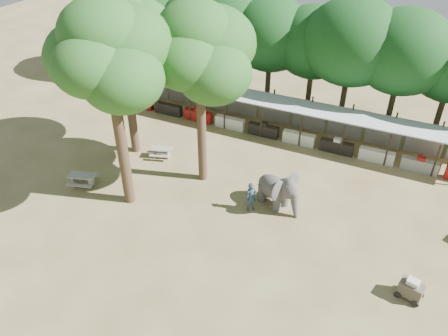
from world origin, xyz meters
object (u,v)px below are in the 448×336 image
at_px(elephant, 278,190).
at_px(yard_tree_back, 198,51).
at_px(picnic_table_near, 83,179).
at_px(picnic_table_far, 161,151).
at_px(yard_tree_center, 108,54).
at_px(yard_tree_left, 121,37).
at_px(cart_front, 411,289).
at_px(handler, 251,197).

bearing_deg(elephant, yard_tree_back, -165.48).
bearing_deg(yard_tree_back, picnic_table_near, -146.90).
bearing_deg(picnic_table_far, yard_tree_center, -98.90).
bearing_deg(yard_tree_left, picnic_table_near, -95.02).
bearing_deg(yard_tree_back, yard_tree_left, 170.54).
relative_size(yard_tree_left, picnic_table_near, 5.44).
bearing_deg(cart_front, yard_tree_center, -168.11).
bearing_deg(yard_tree_center, elephant, 20.58).
relative_size(handler, cart_front, 1.40).
xyz_separation_m(yard_tree_left, picnic_table_far, (2.30, -0.18, -7.73)).
distance_m(picnic_table_near, picnic_table_far, 5.73).
bearing_deg(picnic_table_far, elephant, -27.16).
distance_m(handler, cart_front, 9.73).
bearing_deg(cart_front, handler, 177.25).
height_order(handler, picnic_table_far, handler).
distance_m(yard_tree_center, elephant, 12.13).
xyz_separation_m(yard_tree_back, cart_front, (13.51, -4.67, -7.97)).
relative_size(yard_tree_center, cart_front, 8.98).
xyz_separation_m(elephant, picnic_table_near, (-11.98, -3.41, -0.65)).
xyz_separation_m(picnic_table_far, cart_front, (17.21, -5.49, 0.10)).
bearing_deg(picnic_table_near, handler, -4.13).
bearing_deg(yard_tree_back, elephant, -8.25).
distance_m(elephant, handler, 1.69).
distance_m(yard_tree_back, elephant, 9.23).
height_order(yard_tree_center, elephant, yard_tree_center).
height_order(yard_tree_back, elephant, yard_tree_back).
height_order(yard_tree_left, cart_front, yard_tree_left).
relative_size(elephant, handler, 1.71).
height_order(yard_tree_left, yard_tree_back, yard_tree_back).
bearing_deg(elephant, yard_tree_left, -166.11).
distance_m(picnic_table_near, cart_front, 19.97).
relative_size(yard_tree_left, yard_tree_center, 0.92).
bearing_deg(elephant, handler, -119.00).
bearing_deg(picnic_table_far, yard_tree_left, 158.20).
height_order(yard_tree_left, handler, yard_tree_left).
relative_size(yard_tree_back, cart_front, 8.48).
xyz_separation_m(elephant, picnic_table_far, (-9.23, 1.62, -0.73)).
bearing_deg(yard_tree_left, yard_tree_center, -59.04).
distance_m(handler, picnic_table_near, 10.94).
bearing_deg(elephant, picnic_table_near, -141.35).
bearing_deg(picnic_table_far, picnic_table_near, -135.94).
xyz_separation_m(yard_tree_left, picnic_table_near, (-0.46, -5.21, -7.66)).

